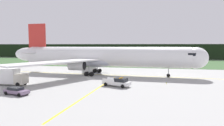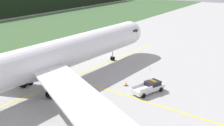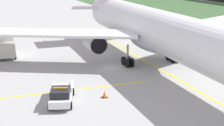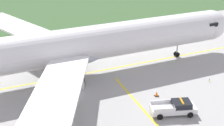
{
  "view_description": "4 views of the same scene",
  "coord_description": "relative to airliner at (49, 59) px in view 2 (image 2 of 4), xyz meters",
  "views": [
    {
      "loc": [
        17.1,
        -50.11,
        8.48
      ],
      "look_at": [
        6.14,
        4.34,
        3.54
      ],
      "focal_mm": 32.75,
      "sensor_mm": 36.0,
      "label": 1
    },
    {
      "loc": [
        -28.01,
        -27.33,
        19.04
      ],
      "look_at": [
        9.0,
        -2.88,
        4.19
      ],
      "focal_mm": 43.79,
      "sensor_mm": 36.0,
      "label": 2
    },
    {
      "loc": [
        42.75,
        -17.48,
        13.39
      ],
      "look_at": [
        5.88,
        -2.25,
        2.38
      ],
      "focal_mm": 55.89,
      "sensor_mm": 36.0,
      "label": 3
    },
    {
      "loc": [
        -11.06,
        -35.04,
        22.79
      ],
      "look_at": [
        5.07,
        -1.19,
        4.69
      ],
      "focal_mm": 47.91,
      "sensor_mm": 36.0,
      "label": 4
    }
  ],
  "objects": [
    {
      "name": "ground",
      "position": [
        -3.01,
        -5.91,
        -5.04
      ],
      "size": [
        320.0,
        320.0,
        0.0
      ],
      "primitive_type": "plane",
      "color": "#A0A09E"
    },
    {
      "name": "taxiway_centerline_main",
      "position": [
        0.61,
        -0.03,
        -5.04
      ],
      "size": [
        73.87,
        4.02,
        0.01
      ],
      "primitive_type": "cube",
      "rotation": [
        0.0,
        0.0,
        -0.05
      ],
      "color": "yellow",
      "rests_on": "ground"
    },
    {
      "name": "taxiway_centerline_spur",
      "position": [
        3.49,
        -20.3,
        -5.04
      ],
      "size": [
        1.96,
        33.07,
        0.01
      ],
      "primitive_type": "cube",
      "rotation": [
        0.0,
        0.0,
        1.52
      ],
      "color": "yellow",
      "rests_on": "ground"
    },
    {
      "name": "airliner",
      "position": [
        0.0,
        0.0,
        0.0
      ],
      "size": [
        56.51,
        50.46,
        14.87
      ],
      "color": "silver",
      "rests_on": "ground"
    },
    {
      "name": "ops_pickup_truck",
      "position": [
        7.07,
        -15.46,
        -4.13
      ],
      "size": [
        6.15,
        3.86,
        1.94
      ],
      "color": "white",
      "rests_on": "ground"
    },
    {
      "name": "apron_cone",
      "position": [
        7.33,
        -10.86,
        -4.68
      ],
      "size": [
        0.6,
        0.6,
        0.75
      ],
      "color": "black",
      "rests_on": "ground"
    },
    {
      "name": "taxiway_edge_light_east",
      "position": [
        17.05,
        -10.83,
        -4.77
      ],
      "size": [
        0.12,
        0.12,
        0.49
      ],
      "color": "yellow",
      "rests_on": "ground"
    }
  ]
}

